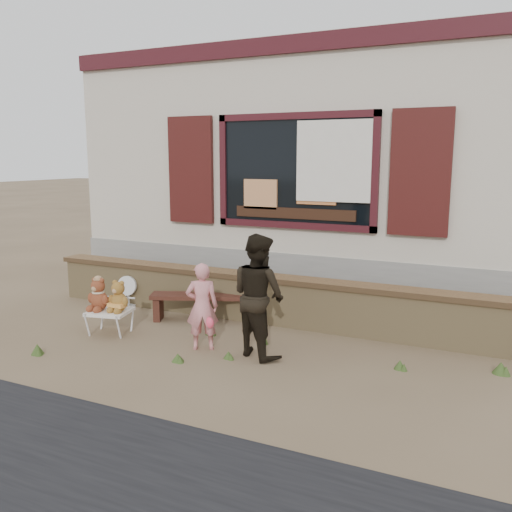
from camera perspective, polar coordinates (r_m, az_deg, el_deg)
The scene contains 11 objects.
ground at distance 6.73m, azimuth -2.21°, elevation -9.24°, with size 80.00×80.00×0.00m, color brown.
shopfront at distance 10.53m, azimuth 9.16°, elevation 8.83°, with size 8.04×5.13×4.00m.
brick_wall at distance 7.49m, azimuth 1.31°, elevation -4.46°, with size 7.10×0.36×0.67m.
bench at distance 7.62m, azimuth -5.52°, elevation -4.76°, with size 1.48×0.85×0.38m.
folding_chair at distance 7.28m, azimuth -15.15°, elevation -5.75°, with size 0.60×0.55×0.31m.
teddy_bear_left at distance 7.28m, azimuth -16.22°, elevation -3.80°, with size 0.32×0.27×0.43m, color brown, non-canonical shape.
teddy_bear_right at distance 7.15m, azimuth -14.24°, elevation -4.04°, with size 0.30×0.26×0.41m, color brown, non-canonical shape.
child at distance 6.45m, azimuth -5.70°, elevation -5.30°, with size 0.38×0.25×1.05m, color pink.
adult at distance 6.17m, azimuth 0.25°, elevation -4.16°, with size 0.69×0.54×1.42m, color black.
fan_left at distance 8.50m, azimuth -13.31°, elevation -3.63°, with size 0.31×0.21×0.49m.
grass_tufts at distance 6.28m, azimuth 1.60°, elevation -10.18°, with size 5.05×1.82×0.13m.
Camera 1 is at (2.93, -5.62, 2.26)m, focal length 38.00 mm.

